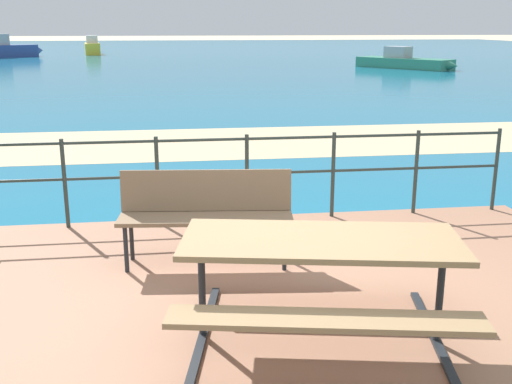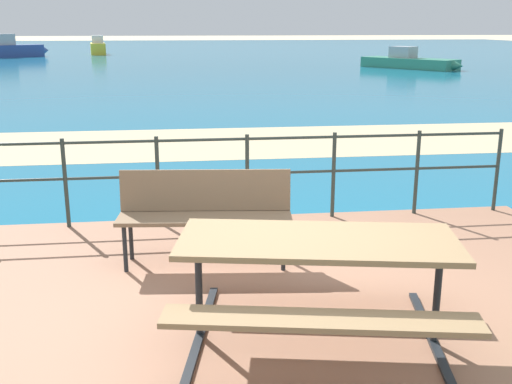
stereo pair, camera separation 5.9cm
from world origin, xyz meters
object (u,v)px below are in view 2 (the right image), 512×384
Objects in this scene: boat_near at (98,47)px; boat_mid at (409,62)px; picnic_table at (317,261)px; park_bench at (205,207)px; boat_far at (12,50)px.

boat_near is 24.90m from boat_mid.
park_bench is at bearing 124.36° from picnic_table.
boat_mid is 1.12× the size of boat_far.
boat_mid is at bearing 78.76° from picnic_table.
picnic_table is at bearing -57.83° from boat_mid.
picnic_table is 28.91m from boat_mid.
picnic_table is 0.42× the size of boat_mid.
park_bench is 43.22m from boat_near.
park_bench is at bearing -106.35° from boat_far.
park_bench is 0.41× the size of boat_near.
boat_far reaches higher than park_bench.
boat_mid is (17.64, -17.57, -0.17)m from boat_near.
boat_near reaches higher than boat_mid.
boat_mid reaches higher than park_bench.
picnic_table is 1.72m from park_bench.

